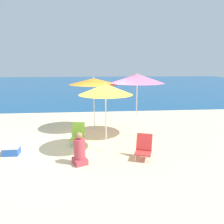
% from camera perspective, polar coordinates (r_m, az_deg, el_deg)
% --- Properties ---
extents(ground_plane, '(60.00, 60.00, 0.00)m').
position_cam_1_polar(ground_plane, '(7.29, -5.49, -9.57)').
color(ground_plane, beige).
extents(sea_water, '(60.00, 40.00, 0.01)m').
position_cam_1_polar(sea_water, '(32.70, -5.51, 7.37)').
color(sea_water, navy).
rests_on(sea_water, ground).
extents(beach_umbrella_orange, '(1.99, 1.99, 2.22)m').
position_cam_1_polar(beach_umbrella_orange, '(8.95, -4.81, 7.98)').
color(beach_umbrella_orange, white).
rests_on(beach_umbrella_orange, ground).
extents(beach_umbrella_pink, '(1.98, 1.98, 2.41)m').
position_cam_1_polar(beach_umbrella_pink, '(8.19, 6.62, 8.68)').
color(beach_umbrella_pink, white).
rests_on(beach_umbrella_pink, ground).
extents(beach_umbrella_yellow, '(1.64, 1.64, 2.18)m').
position_cam_1_polar(beach_umbrella_yellow, '(6.60, -1.66, 5.90)').
color(beach_umbrella_yellow, white).
rests_on(beach_umbrella_yellow, ground).
extents(beach_chair_lime, '(0.51, 0.64, 0.74)m').
position_cam_1_polar(beach_chair_lime, '(7.67, -8.91, -5.69)').
color(beach_chair_lime, silver).
rests_on(beach_chair_lime, ground).
extents(beach_chair_red, '(0.62, 0.67, 0.71)m').
position_cam_1_polar(beach_chair_red, '(6.51, 8.28, -9.07)').
color(beach_chair_red, silver).
rests_on(beach_chair_red, ground).
extents(person_seated_near, '(0.48, 0.51, 0.91)m').
position_cam_1_polar(person_seated_near, '(6.17, -8.46, -10.05)').
color(person_seated_near, '#BF3F4C').
rests_on(person_seated_near, ground).
extents(cooler_box, '(0.48, 0.37, 0.28)m').
position_cam_1_polar(cooler_box, '(7.44, -24.79, -9.07)').
color(cooler_box, '#2859B2').
rests_on(cooler_box, ground).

